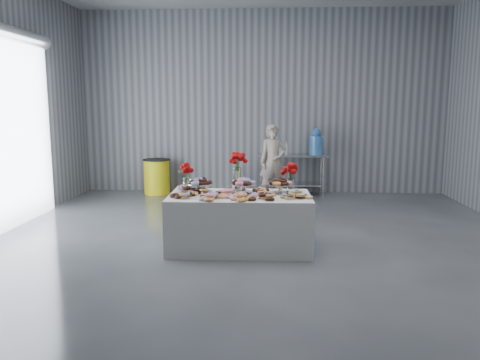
% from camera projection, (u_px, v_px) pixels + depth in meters
% --- Properties ---
extents(ground, '(9.00, 9.00, 0.00)m').
position_uv_depth(ground, '(257.00, 253.00, 6.20)').
color(ground, '#3B3E44').
rests_on(ground, ground).
extents(room_walls, '(8.04, 9.04, 4.02)m').
position_uv_depth(room_walls, '(237.00, 49.00, 5.86)').
color(room_walls, gray).
rests_on(room_walls, ground).
extents(display_table, '(1.92, 1.04, 0.75)m').
position_uv_depth(display_table, '(240.00, 222.00, 6.33)').
color(display_table, silver).
rests_on(display_table, ground).
extents(prep_table, '(1.50, 0.60, 0.90)m').
position_uv_depth(prep_table, '(292.00, 167.00, 10.10)').
color(prep_table, silver).
rests_on(prep_table, ground).
extents(donut_mounds, '(1.82, 0.83, 0.09)m').
position_uv_depth(donut_mounds, '(239.00, 192.00, 6.21)').
color(donut_mounds, '#CE894B').
rests_on(donut_mounds, display_table).
extents(cake_stand_left, '(0.36, 0.36, 0.17)m').
position_uv_depth(cake_stand_left, '(200.00, 183.00, 6.42)').
color(cake_stand_left, silver).
rests_on(cake_stand_left, display_table).
extents(cake_stand_mid, '(0.36, 0.36, 0.17)m').
position_uv_depth(cake_stand_mid, '(244.00, 183.00, 6.39)').
color(cake_stand_mid, silver).
rests_on(cake_stand_mid, display_table).
extents(cake_stand_right, '(0.36, 0.36, 0.17)m').
position_uv_depth(cake_stand_right, '(280.00, 183.00, 6.37)').
color(cake_stand_right, silver).
rests_on(cake_stand_right, display_table).
extents(danish_pile, '(0.48, 0.48, 0.11)m').
position_uv_depth(danish_pile, '(297.00, 193.00, 6.08)').
color(danish_pile, silver).
rests_on(danish_pile, display_table).
extents(bouquet_left, '(0.26, 0.26, 0.42)m').
position_uv_depth(bouquet_left, '(187.00, 170.00, 6.50)').
color(bouquet_left, white).
rests_on(bouquet_left, display_table).
extents(bouquet_right, '(0.26, 0.26, 0.42)m').
position_uv_depth(bouquet_right, '(291.00, 170.00, 6.49)').
color(bouquet_right, white).
rests_on(bouquet_right, display_table).
extents(bouquet_center, '(0.26, 0.26, 0.57)m').
position_uv_depth(bouquet_center, '(237.00, 164.00, 6.56)').
color(bouquet_center, silver).
rests_on(bouquet_center, display_table).
extents(water_jug, '(0.28, 0.28, 0.55)m').
position_uv_depth(water_jug, '(316.00, 143.00, 9.99)').
color(water_jug, '#4189DE').
rests_on(water_jug, prep_table).
extents(drink_bottles, '(0.54, 0.08, 0.27)m').
position_uv_depth(drink_bottles, '(278.00, 148.00, 9.96)').
color(drink_bottles, '#268C33').
rests_on(drink_bottles, prep_table).
extents(person, '(0.64, 0.50, 1.56)m').
position_uv_depth(person, '(273.00, 162.00, 9.74)').
color(person, '#CC8C93').
rests_on(person, ground).
extents(trash_barrel, '(0.60, 0.60, 0.77)m').
position_uv_depth(trash_barrel, '(157.00, 176.00, 10.31)').
color(trash_barrel, yellow).
rests_on(trash_barrel, ground).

